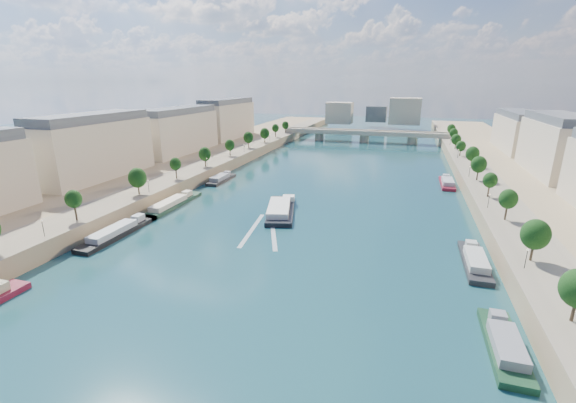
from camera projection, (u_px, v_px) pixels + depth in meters
The scene contains 16 objects.
ground at pixel (322, 196), 142.40m from camera, with size 700.00×700.00×0.00m, color #0C3038.
quay_left at pixel (155, 176), 161.77m from camera, with size 44.00×520.00×5.00m, color #9E8460.
quay_right at pixel (545, 207), 121.54m from camera, with size 44.00×520.00×5.00m, color #9E8460.
pave_left at pixel (185, 172), 156.82m from camera, with size 14.00×520.00×0.10m, color gray.
pave_right at pixel (494, 195), 124.97m from camera, with size 14.00×520.00×0.10m, color gray.
trees_left at pixel (191, 158), 156.46m from camera, with size 4.80×268.80×8.26m.
trees_right at pixel (485, 172), 133.03m from camera, with size 4.80×268.80×8.26m.
lamps_left at pixel (181, 172), 145.62m from camera, with size 0.36×200.36×4.28m.
lamps_right at pixel (478, 182), 129.97m from camera, with size 0.36×200.36×4.28m.
buildings_left at pixel (143, 137), 172.19m from camera, with size 16.00×226.00×23.20m.
skyline at pixel (379, 112), 337.47m from camera, with size 79.00×42.00×22.00m.
bridge at pixel (364, 135), 267.37m from camera, with size 112.00×12.00×8.15m.
tour_barge at pixel (281, 209), 123.72m from camera, with size 14.65×28.97×3.79m.
wake at pixel (263, 231), 108.88m from camera, with size 13.98×25.94×0.04m.
moored_barges_left at pixel (105, 239), 101.10m from camera, with size 5.00×150.97×3.60m.
moored_barges_right at pixel (478, 271), 84.09m from camera, with size 5.00×160.09×3.60m.
Camera 1 is at (27.89, -34.28, 40.41)m, focal length 24.00 mm.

